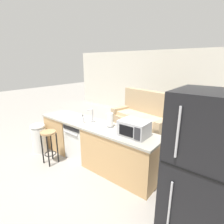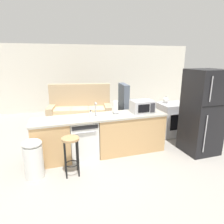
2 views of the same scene
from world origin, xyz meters
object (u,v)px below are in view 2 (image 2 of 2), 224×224
stove_range (172,119)px  bar_stool (71,148)px  dishwasher (83,139)px  couch (80,111)px  paper_towel_roll (116,108)px  trash_bin (33,158)px  kettle (166,100)px  armchair (129,107)px  soap_bottle (91,115)px  microwave (142,106)px  refrigerator (202,112)px

stove_range → bar_stool: bearing=-158.0°
dishwasher → couch: 2.40m
paper_towel_roll → bar_stool: (-1.10, -0.73, -0.50)m
stove_range → trash_bin: bearing=-163.5°
kettle → armchair: bearing=99.5°
kettle → bar_stool: (-2.77, -1.31, -0.45)m
trash_bin → bar_stool: bearing=-10.3°
dishwasher → couch: couch is taller
kettle → stove_range: bearing=-38.2°
dishwasher → paper_towel_roll: 0.99m
soap_bottle → bar_stool: soap_bottle is taller
paper_towel_roll → couch: (-0.47, 2.28, -0.64)m
bar_stool → dishwasher: bearing=62.4°
soap_bottle → couch: bearing=86.9°
dishwasher → paper_towel_roll: (0.77, 0.09, 0.62)m
stove_range → microwave: (-1.22, -0.55, 0.59)m
refrigerator → stove_range: bearing=90.0°
kettle → refrigerator: bearing=-82.3°
soap_bottle → couch: 2.54m
stove_range → couch: size_ratio=0.42×
refrigerator → soap_bottle: (-2.44, 0.46, 0.03)m
paper_towel_roll → microwave: bearing=-8.8°
stove_range → armchair: 2.09m
kettle → bar_stool: 3.10m
microwave → armchair: (0.73, 2.58, -0.69)m
microwave → kettle: 1.25m
kettle → couch: bearing=141.5°
trash_bin → couch: couch is taller
stove_range → couch: bearing=141.5°
dishwasher → microwave: bearing=-0.1°
bar_stool → trash_bin: size_ratio=1.00×
dishwasher → bar_stool: dishwasher is taller
soap_bottle → couch: size_ratio=0.08×
soap_bottle → bar_stool: size_ratio=0.24×
kettle → couch: couch is taller
refrigerator → soap_bottle: bearing=169.3°
soap_bottle → kettle: size_ratio=0.86×
kettle → dishwasher: bearing=-164.4°
microwave → kettle: microwave is taller
microwave → soap_bottle: (-1.22, -0.09, -0.07)m
bar_stool → armchair: bearing=52.7°
dishwasher → bar_stool: bearing=-117.6°
armchair → trash_bin: bearing=-135.1°
dishwasher → microwave: microwave is taller
stove_range → soap_bottle: bearing=-165.3°
stove_range → paper_towel_roll: 1.97m
soap_bottle → refrigerator: bearing=-10.7°
stove_range → kettle: (-0.17, 0.13, 0.53)m
bar_stool → trash_bin: bearing=169.7°
refrigerator → kettle: 1.24m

